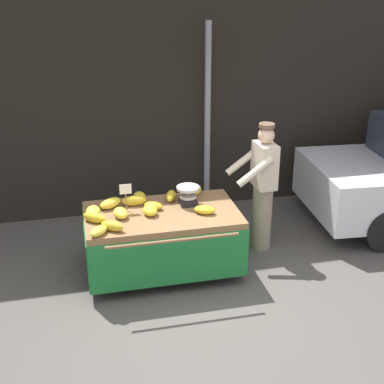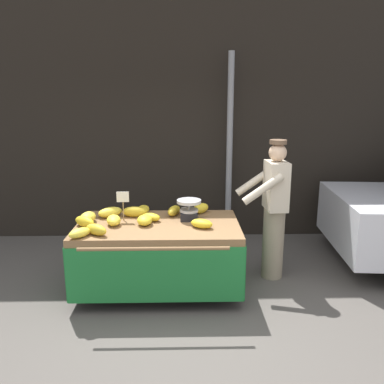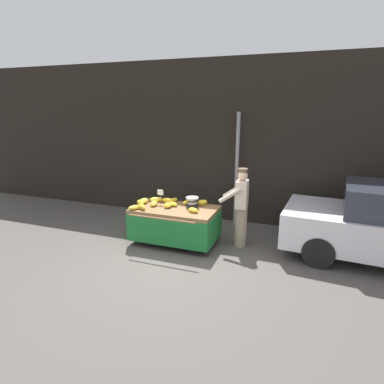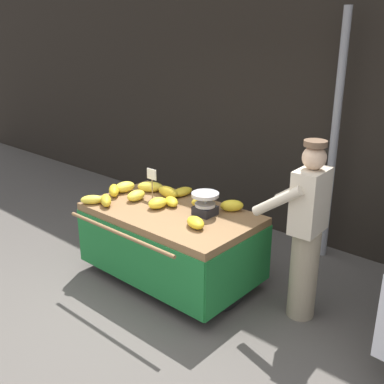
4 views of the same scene
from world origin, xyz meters
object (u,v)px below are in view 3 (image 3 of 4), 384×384
banana_bunch_7 (144,201)px  vendor_person (241,207)px  banana_bunch_12 (168,205)px  banana_bunch_8 (202,202)px  banana_bunch_2 (156,199)px  banana_bunch_1 (173,204)px  banana_bunch_5 (142,207)px  banana_bunch_10 (134,208)px  banana_bunch_11 (193,210)px  banana_bunch_0 (168,201)px  price_sign (160,194)px  banana_bunch_4 (188,202)px  street_pole (237,170)px  weighing_scale (192,202)px  banana_bunch_3 (154,204)px  banana_bunch_6 (140,203)px  banana_cart (175,217)px  banana_bunch_9 (174,200)px

banana_bunch_7 → vendor_person: (2.17, 0.27, -0.00)m
banana_bunch_12 → banana_bunch_8: bearing=34.9°
banana_bunch_2 → vendor_person: 1.96m
banana_bunch_1 → banana_bunch_5: 0.70m
banana_bunch_7 → banana_bunch_5: bearing=-66.5°
banana_bunch_2 → banana_bunch_10: (-0.19, -0.69, -0.01)m
banana_bunch_10 → banana_bunch_1: bearing=37.7°
banana_bunch_11 → vendor_person: size_ratio=0.15×
banana_bunch_0 → banana_bunch_1: bearing=-37.9°
price_sign → banana_bunch_4: bearing=18.8°
street_pole → banana_bunch_1: bearing=-124.6°
street_pole → banana_bunch_1: street_pole is taller
weighing_scale → banana_bunch_12: 0.53m
banana_bunch_3 → banana_bunch_8: 1.08m
street_pole → banana_bunch_7: 2.44m
banana_bunch_2 → banana_bunch_5: banana_bunch_2 is taller
street_pole → vendor_person: (0.40, -1.31, -0.54)m
banana_bunch_0 → banana_bunch_6: 0.62m
banana_bunch_11 → banana_bunch_8: bearing=88.7°
banana_bunch_0 → banana_bunch_11: banana_bunch_0 is taller
price_sign → banana_bunch_3: price_sign is taller
street_pole → banana_bunch_1: 1.95m
street_pole → banana_bunch_0: (-1.27, -1.38, -0.54)m
banana_bunch_2 → price_sign: bearing=-37.8°
banana_bunch_8 → banana_bunch_12: bearing=-145.1°
banana_bunch_5 → banana_bunch_11: (1.10, 0.20, -0.01)m
banana_bunch_0 → banana_bunch_5: bearing=-117.3°
banana_cart → banana_bunch_5: size_ratio=6.67×
banana_bunch_9 → banana_bunch_10: size_ratio=1.16×
banana_bunch_12 → banana_cart: bearing=17.1°
banana_bunch_5 → banana_bunch_10: bearing=-156.1°
banana_bunch_3 → banana_bunch_7: (-0.31, 0.10, 0.00)m
banana_bunch_3 → banana_bunch_8: size_ratio=1.02×
banana_bunch_7 → banana_bunch_10: 0.49m
banana_bunch_6 → banana_bunch_7: 0.16m
banana_cart → weighing_scale: size_ratio=6.57×
weighing_scale → banana_bunch_6: bearing=-167.9°
banana_bunch_3 → banana_bunch_9: 0.53m
price_sign → banana_bunch_3: size_ratio=1.37×
street_pole → banana_bunch_5: size_ratio=10.27×
banana_bunch_11 → street_pole: bearing=74.6°
weighing_scale → banana_bunch_2: 0.94m
street_pole → banana_bunch_4: (-0.81, -1.32, -0.55)m
banana_bunch_3 → banana_bunch_8: bearing=24.1°
banana_bunch_0 → banana_cart: bearing=-42.2°
price_sign → banana_bunch_8: price_sign is taller
banana_bunch_2 → banana_bunch_3: (0.09, -0.30, -0.00)m
banana_bunch_8 → banana_bunch_9: size_ratio=0.86×
weighing_scale → banana_bunch_0: size_ratio=0.95×
banana_bunch_3 → vendor_person: vendor_person is taller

